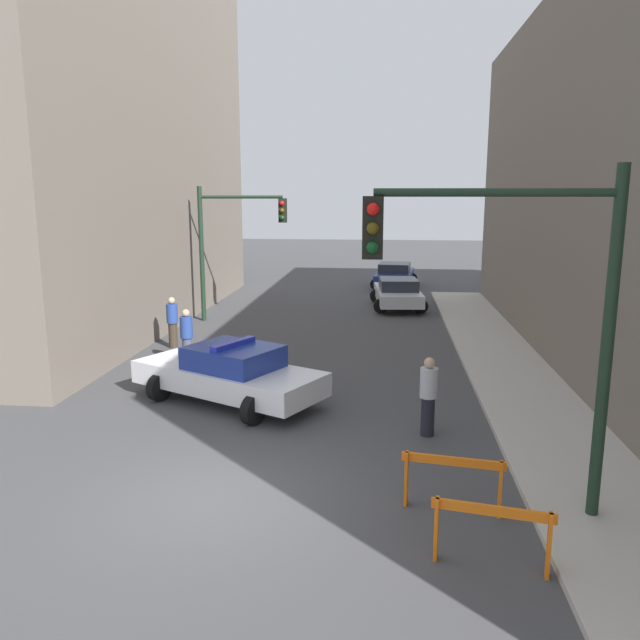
{
  "coord_description": "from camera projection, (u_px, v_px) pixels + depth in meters",
  "views": [
    {
      "loc": [
        2.69,
        -9.19,
        4.89
      ],
      "look_at": [
        0.82,
        8.6,
        1.28
      ],
      "focal_mm": 35.0,
      "sensor_mm": 36.0,
      "label": 1
    }
  ],
  "objects": [
    {
      "name": "pedestrian_corner",
      "position": [
        172.0,
        322.0,
        20.12
      ],
      "size": [
        0.5,
        0.5,
        1.66
      ],
      "rotation": [
        0.0,
        0.0,
        2.49
      ],
      "color": "#382D23",
      "rests_on": "ground_plane"
    },
    {
      "name": "police_car",
      "position": [
        230.0,
        373.0,
        14.82
      ],
      "size": [
        5.02,
        3.81,
        1.52
      ],
      "rotation": [
        0.0,
        0.0,
        1.09
      ],
      "color": "white",
      "rests_on": "ground_plane"
    },
    {
      "name": "traffic_light_far",
      "position": [
        229.0,
        234.0,
        23.87
      ],
      "size": [
        3.44,
        0.35,
        5.2
      ],
      "color": "black",
      "rests_on": "ground_plane"
    },
    {
      "name": "parked_car_mid",
      "position": [
        395.0,
        275.0,
        33.38
      ],
      "size": [
        2.56,
        4.46,
        1.31
      ],
      "rotation": [
        0.0,
        0.0,
        -0.1
      ],
      "color": "navy",
      "rests_on": "ground_plane"
    },
    {
      "name": "parked_car_near",
      "position": [
        398.0,
        293.0,
        27.24
      ],
      "size": [
        2.51,
        4.43,
        1.31
      ],
      "rotation": [
        0.0,
        0.0,
        0.08
      ],
      "color": "silver",
      "rests_on": "ground_plane"
    },
    {
      "name": "pedestrian_crossing",
      "position": [
        187.0,
        336.0,
        18.03
      ],
      "size": [
        0.45,
        0.45,
        1.66
      ],
      "rotation": [
        0.0,
        0.0,
        1.26
      ],
      "color": "#474C66",
      "rests_on": "ground_plane"
    },
    {
      "name": "traffic_light_near",
      "position": [
        527.0,
        291.0,
        8.94
      ],
      "size": [
        3.64,
        0.35,
        5.2
      ],
      "color": "black",
      "rests_on": "sidewalk_right"
    },
    {
      "name": "barrier_mid",
      "position": [
        492.0,
        526.0,
        8.2
      ],
      "size": [
        1.58,
        0.43,
        0.9
      ],
      "rotation": [
        0.0,
        0.0,
        -0.19
      ],
      "color": "orange",
      "rests_on": "ground_plane"
    },
    {
      "name": "ground_plane",
      "position": [
        215.0,
        499.0,
        10.2
      ],
      "size": [
        120.0,
        120.0,
        0.0
      ],
      "primitive_type": "plane",
      "color": "#424244"
    },
    {
      "name": "sidewalk_right",
      "position": [
        610.0,
        515.0,
        9.56
      ],
      "size": [
        2.4,
        44.0,
        0.12
      ],
      "color": "#B2ADA3",
      "rests_on": "ground_plane"
    },
    {
      "name": "pedestrian_sidewalk",
      "position": [
        428.0,
        395.0,
        12.74
      ],
      "size": [
        0.5,
        0.5,
        1.66
      ],
      "rotation": [
        0.0,
        0.0,
        2.2
      ],
      "color": "black",
      "rests_on": "ground_plane"
    },
    {
      "name": "barrier_back",
      "position": [
        453.0,
        474.0,
        9.71
      ],
      "size": [
        1.59,
        0.39,
        0.9
      ],
      "rotation": [
        0.0,
        0.0,
        -0.16
      ],
      "color": "orange",
      "rests_on": "ground_plane"
    }
  ]
}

